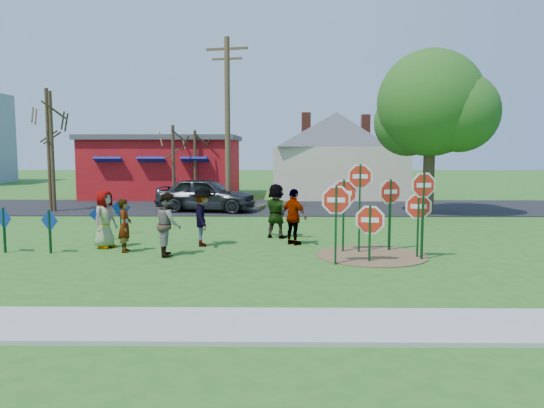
# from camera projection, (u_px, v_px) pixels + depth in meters

# --- Properties ---
(ground) EXTENTS (120.00, 120.00, 0.00)m
(ground) POSITION_uv_depth(u_px,v_px,m) (220.00, 249.00, 16.36)
(ground) COLOR #265D1A
(ground) RESTS_ON ground
(sidewalk) EXTENTS (22.00, 1.80, 0.08)m
(sidewalk) POSITION_uv_depth(u_px,v_px,m) (175.00, 325.00, 9.20)
(sidewalk) COLOR #9E9E99
(sidewalk) RESTS_ON ground
(road) EXTENTS (120.00, 7.50, 0.04)m
(road) POSITION_uv_depth(u_px,v_px,m) (244.00, 207.00, 27.79)
(road) COLOR black
(road) RESTS_ON ground
(dirt_patch) EXTENTS (3.20, 3.20, 0.03)m
(dirt_patch) POSITION_uv_depth(u_px,v_px,m) (372.00, 255.00, 15.31)
(dirt_patch) COLOR brown
(dirt_patch) RESTS_ON ground
(red_building) EXTENTS (9.40, 7.69, 3.90)m
(red_building) POSITION_uv_depth(u_px,v_px,m) (165.00, 166.00, 34.12)
(red_building) COLOR maroon
(red_building) RESTS_ON ground
(cream_house) EXTENTS (9.40, 9.40, 6.50)m
(cream_house) POSITION_uv_depth(u_px,v_px,m) (336.00, 151.00, 33.89)
(cream_house) COLOR beige
(cream_house) RESTS_ON ground
(stop_sign_a) EXTENTS (1.05, 0.16, 2.27)m
(stop_sign_a) POSITION_uv_depth(u_px,v_px,m) (336.00, 207.00, 14.02)
(stop_sign_a) COLOR #103A19
(stop_sign_a) RESTS_ON ground
(stop_sign_b) EXTENTS (1.00, 0.10, 2.77)m
(stop_sign_b) POSITION_uv_depth(u_px,v_px,m) (360.00, 185.00, 15.58)
(stop_sign_b) COLOR #103A19
(stop_sign_b) RESTS_ON ground
(stop_sign_c) EXTENTS (0.95, 0.22, 2.57)m
(stop_sign_c) POSITION_uv_depth(u_px,v_px,m) (423.00, 195.00, 14.57)
(stop_sign_c) COLOR #103A19
(stop_sign_c) RESTS_ON ground
(stop_sign_d) EXTENTS (0.96, 0.41, 2.31)m
(stop_sign_d) POSITION_uv_depth(u_px,v_px,m) (390.00, 197.00, 15.90)
(stop_sign_d) COLOR #103A19
(stop_sign_d) RESTS_ON ground
(stop_sign_e) EXTENTS (1.05, 0.31, 1.70)m
(stop_sign_e) POSITION_uv_depth(u_px,v_px,m) (370.00, 223.00, 14.39)
(stop_sign_e) COLOR #103A19
(stop_sign_e) RESTS_ON ground
(stop_sign_f) EXTENTS (0.98, 0.21, 1.97)m
(stop_sign_f) POSITION_uv_depth(u_px,v_px,m) (418.00, 210.00, 14.90)
(stop_sign_f) COLOR #103A19
(stop_sign_f) RESTS_ON ground
(stop_sign_g) EXTENTS (1.09, 0.09, 2.32)m
(stop_sign_g) POSITION_uv_depth(u_px,v_px,m) (344.00, 199.00, 15.72)
(stop_sign_g) COLOR #103A19
(stop_sign_g) RESTS_ON ground
(blue_diamond_a) EXTENTS (0.61, 0.32, 1.37)m
(blue_diamond_a) POSITION_uv_depth(u_px,v_px,m) (4.00, 224.00, 15.69)
(blue_diamond_a) COLOR #103A19
(blue_diamond_a) RESTS_ON ground
(blue_diamond_b) EXTENTS (0.61, 0.28, 1.31)m
(blue_diamond_b) POSITION_uv_depth(u_px,v_px,m) (50.00, 226.00, 15.61)
(blue_diamond_b) COLOR #103A19
(blue_diamond_b) RESTS_ON ground
(blue_diamond_c) EXTENTS (0.69, 0.13, 1.24)m
(blue_diamond_c) POSITION_uv_depth(u_px,v_px,m) (100.00, 218.00, 17.73)
(blue_diamond_c) COLOR #103A19
(blue_diamond_c) RESTS_ON ground
(blue_diamond_d) EXTENTS (0.65, 0.33, 1.31)m
(blue_diamond_d) POSITION_uv_depth(u_px,v_px,m) (121.00, 212.00, 19.08)
(blue_diamond_d) COLOR #103A19
(blue_diamond_d) RESTS_ON ground
(person_a) EXTENTS (0.86, 1.03, 1.80)m
(person_a) POSITION_uv_depth(u_px,v_px,m) (105.00, 219.00, 16.46)
(person_a) COLOR #3F4080
(person_a) RESTS_ON ground
(person_b) EXTENTS (0.45, 0.62, 1.59)m
(person_b) POSITION_uv_depth(u_px,v_px,m) (125.00, 226.00, 15.82)
(person_b) COLOR #21705A
(person_b) RESTS_ON ground
(person_c) EXTENTS (0.89, 1.03, 1.83)m
(person_c) POSITION_uv_depth(u_px,v_px,m) (169.00, 224.00, 15.27)
(person_c) COLOR brown
(person_c) RESTS_ON ground
(person_d) EXTENTS (0.87, 1.29, 1.86)m
(person_d) POSITION_uv_depth(u_px,v_px,m) (203.00, 217.00, 16.78)
(person_d) COLOR #302F34
(person_d) RESTS_ON ground
(person_e) EXTENTS (1.06, 1.06, 1.81)m
(person_e) POSITION_uv_depth(u_px,v_px,m) (294.00, 217.00, 16.98)
(person_e) COLOR #3E294E
(person_e) RESTS_ON ground
(person_f) EXTENTS (1.83, 1.20, 1.89)m
(person_f) POSITION_uv_depth(u_px,v_px,m) (276.00, 211.00, 18.32)
(person_f) COLOR #184A1F
(person_f) RESTS_ON ground
(suv) EXTENTS (5.10, 2.79, 1.64)m
(suv) POSITION_uv_depth(u_px,v_px,m) (206.00, 194.00, 25.80)
(suv) COLOR #313137
(suv) RESTS_ON road
(utility_pole) EXTENTS (2.01, 0.55, 8.30)m
(utility_pole) POSITION_uv_depth(u_px,v_px,m) (228.00, 121.00, 25.21)
(utility_pole) COLOR #4C3823
(utility_pole) RESTS_ON ground
(leafy_tree) EXTENTS (5.35, 4.88, 7.61)m
(leafy_tree) POSITION_uv_depth(u_px,v_px,m) (433.00, 109.00, 24.23)
(leafy_tree) COLOR #382819
(leafy_tree) RESTS_ON ground
(bare_tree_west) EXTENTS (1.80, 1.80, 5.83)m
(bare_tree_west) POSITION_uv_depth(u_px,v_px,m) (51.00, 134.00, 25.48)
(bare_tree_west) COLOR #382819
(bare_tree_west) RESTS_ON ground
(bare_tree_east) EXTENTS (1.80, 1.80, 4.35)m
(bare_tree_east) POSITION_uv_depth(u_px,v_px,m) (173.00, 154.00, 28.81)
(bare_tree_east) COLOR #382819
(bare_tree_east) RESTS_ON ground
(bare_tree_mid) EXTENTS (1.80, 1.80, 5.98)m
(bare_tree_mid) POSITION_uv_depth(u_px,v_px,m) (48.00, 132.00, 25.65)
(bare_tree_mid) COLOR #382819
(bare_tree_mid) RESTS_ON ground
(bare_tree_extra) EXTENTS (1.80, 1.80, 4.12)m
(bare_tree_extra) POSITION_uv_depth(u_px,v_px,m) (195.00, 156.00, 30.29)
(bare_tree_extra) COLOR #382819
(bare_tree_extra) RESTS_ON ground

